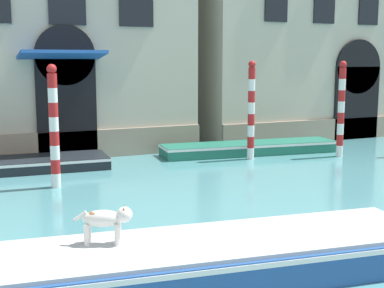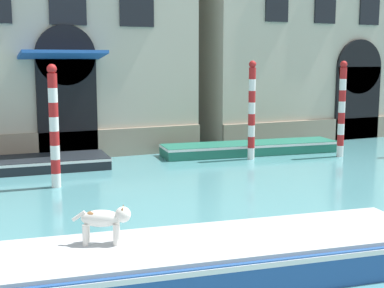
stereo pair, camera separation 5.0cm
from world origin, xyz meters
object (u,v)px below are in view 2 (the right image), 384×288
object	(u,v)px
mooring_pole_3	(54,126)
boat_foreground	(217,256)
mooring_pole_0	(342,109)
mooring_pole_1	(252,110)
boat_moored_far	(250,148)
boat_moored_near_palazzo	(16,164)
dog_on_deck	(105,219)

from	to	relation	value
mooring_pole_3	boat_foreground	bearing A→B (deg)	-79.59
mooring_pole_0	mooring_pole_1	size ratio (longest dim) A/B	1.00
boat_moored_far	mooring_pole_1	world-z (taller)	mooring_pole_1
boat_foreground	boat_moored_near_palazzo	world-z (taller)	boat_foreground
mooring_pole_0	mooring_pole_1	distance (m)	3.25
mooring_pole_3	dog_on_deck	bearing A→B (deg)	-93.00
boat_moored_near_palazzo	mooring_pole_3	size ratio (longest dim) A/B	1.74
boat_foreground	dog_on_deck	xyz separation A→B (m)	(-1.65, 0.50, 0.68)
boat_moored_near_palazzo	mooring_pole_1	world-z (taller)	mooring_pole_1
boat_foreground	dog_on_deck	world-z (taller)	dog_on_deck
boat_foreground	boat_moored_far	xyz separation A→B (m)	(6.06, 9.54, -0.11)
boat_moored_far	mooring_pole_3	world-z (taller)	mooring_pole_3
boat_moored_near_palazzo	mooring_pole_0	size ratio (longest dim) A/B	1.70
boat_moored_far	mooring_pole_3	size ratio (longest dim) A/B	2.02
boat_foreground	mooring_pole_3	xyz separation A→B (m)	(-1.31, 7.12, 1.34)
boat_foreground	mooring_pole_3	bearing A→B (deg)	107.55
boat_foreground	boat_moored_far	distance (m)	11.30
boat_foreground	mooring_pole_1	world-z (taller)	mooring_pole_1
boat_foreground	boat_moored_far	bearing A→B (deg)	64.72
boat_moored_far	mooring_pole_1	size ratio (longest dim) A/B	1.97
boat_foreground	mooring_pole_1	size ratio (longest dim) A/B	2.18
boat_moored_far	mooring_pole_0	xyz separation A→B (m)	(2.64, -1.76, 1.48)
mooring_pole_0	mooring_pole_3	size ratio (longest dim) A/B	1.02
boat_foreground	boat_moored_near_palazzo	xyz separation A→B (m)	(-2.07, 9.79, -0.13)
boat_moored_near_palazzo	mooring_pole_0	bearing A→B (deg)	-6.95
boat_moored_near_palazzo	boat_moored_far	bearing A→B (deg)	1.84
boat_moored_near_palazzo	mooring_pole_3	xyz separation A→B (m)	(0.76, -2.67, 1.46)
boat_moored_far	mooring_pole_0	distance (m)	3.50
mooring_pole_0	mooring_pole_1	xyz separation A→B (m)	(-3.14, 0.82, 0.00)
boat_foreground	mooring_pole_3	size ratio (longest dim) A/B	2.24
mooring_pole_1	mooring_pole_3	size ratio (longest dim) A/B	1.03
mooring_pole_0	mooring_pole_3	bearing A→B (deg)	-176.18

